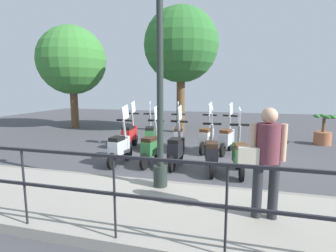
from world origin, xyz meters
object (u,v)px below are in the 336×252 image
pedestrian_with_bag (266,155)px  scooter_near_1 (212,153)px  potted_palm (323,132)px  scooter_far_3 (150,135)px  scooter_near_2 (176,148)px  scooter_near_0 (240,155)px  scooter_far_1 (207,137)px  scooter_far_4 (130,134)px  scooter_near_4 (120,146)px  scooter_near_3 (152,147)px  scooter_far_0 (227,138)px  tree_distant (181,45)px  tree_large (72,61)px  scooter_far_2 (178,136)px  lamp_post_near (160,88)px

pedestrian_with_bag → scooter_near_1: pedestrian_with_bag is taller
potted_palm → scooter_far_3: size_ratio=0.69×
scooter_near_1 → scooter_near_2: size_ratio=1.00×
scooter_near_0 → scooter_near_1: size_ratio=1.00×
scooter_far_1 → scooter_far_4: size_ratio=1.00×
scooter_near_4 → scooter_far_4: (1.70, 0.45, 0.00)m
scooter_near_4 → scooter_far_1: 2.77m
scooter_near_3 → scooter_far_0: bearing=-39.6°
scooter_far_4 → scooter_near_3: bearing=-141.3°
scooter_near_3 → scooter_near_4: size_ratio=1.00×
scooter_near_2 → scooter_near_3: same height
scooter_near_1 → scooter_near_2: (0.21, 0.90, 0.00)m
scooter_far_0 → potted_palm: bearing=-42.3°
tree_distant → scooter_near_4: 6.14m
potted_palm → scooter_near_4: (-3.99, 5.83, 0.04)m
scooter_near_1 → scooter_near_3: same height
scooter_far_0 → scooter_far_4: (-0.16, 3.09, 0.00)m
tree_large → potted_palm: tree_large is taller
pedestrian_with_bag → scooter_near_0: bearing=3.7°
tree_distant → scooter_far_2: size_ratio=3.48×
tree_large → scooter_near_0: bearing=-123.4°
pedestrian_with_bag → scooter_near_4: (2.31, 3.32, -0.60)m
scooter_near_0 → scooter_near_2: bearing=75.7°
scooter_far_0 → scooter_far_3: size_ratio=1.00×
scooter_near_3 → scooter_near_0: bearing=-88.1°
potted_palm → scooter_near_4: bearing=124.4°
tree_distant → scooter_near_0: 6.66m
scooter_far_1 → scooter_far_2: same height
scooter_near_1 → scooter_near_3: bearing=75.4°
tree_large → scooter_far_0: (-3.25, -7.46, -2.75)m
scooter_far_1 → lamp_post_near: bearing=-177.5°
scooter_far_0 → scooter_far_2: same height
scooter_far_3 → potted_palm: bearing=-84.2°
pedestrian_with_bag → scooter_far_0: 4.26m
tree_distant → scooter_far_1: (-3.28, -1.54, -3.26)m
pedestrian_with_bag → scooter_far_3: size_ratio=1.03×
scooter_near_1 → scooter_near_4: (0.05, 2.37, 0.00)m
lamp_post_near → scooter_near_4: bearing=45.4°
scooter_far_1 → tree_large: bearing=75.2°
tree_large → scooter_far_1: size_ratio=3.16×
lamp_post_near → scooter_far_3: (3.30, 1.34, -1.52)m
scooter_near_3 → scooter_far_3: 1.72m
lamp_post_near → scooter_near_2: 2.28m
lamp_post_near → scooter_far_4: size_ratio=2.72×
scooter_near_1 → scooter_near_4: same height
scooter_near_2 → scooter_far_0: (1.70, -1.17, 0.00)m
scooter_near_0 → potted_palm: bearing=-41.3°
scooter_far_2 → potted_palm: bearing=-78.5°
tree_large → scooter_near_0: tree_large is taller
scooter_near_4 → scooter_far_3: same height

